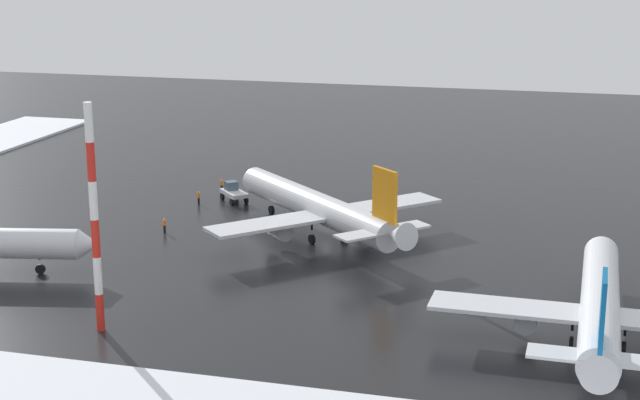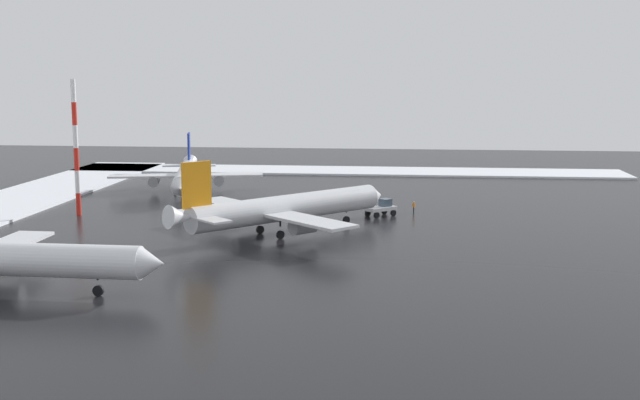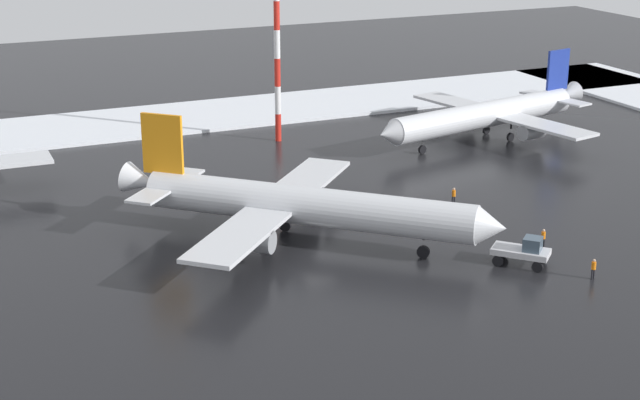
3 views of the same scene
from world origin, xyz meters
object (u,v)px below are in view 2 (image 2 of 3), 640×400
at_px(airplane_parked_starboard, 186,175).
at_px(ground_crew_mid_apron, 366,205).
at_px(ground_crew_near_tug, 280,205).
at_px(airplane_distant_tail, 283,208).
at_px(ground_crew_by_nose_gear, 414,206).
at_px(pushback_tug, 382,207).
at_px(antenna_mast, 76,148).

relative_size(airplane_parked_starboard, ground_crew_mid_apron, 18.80).
bearing_deg(ground_crew_near_tug, airplane_distant_tail, -57.71).
xyz_separation_m(ground_crew_mid_apron, ground_crew_by_nose_gear, (0.45, 7.18, 0.00)).
xyz_separation_m(airplane_parked_starboard, ground_crew_by_nose_gear, (15.68, 39.12, -2.21)).
distance_m(airplane_distant_tail, pushback_tug, 19.35).
xyz_separation_m(airplane_distant_tail, ground_crew_mid_apron, (-18.54, 9.81, -2.45)).
distance_m(airplane_parked_starboard, ground_crew_by_nose_gear, 42.20).
bearing_deg(airplane_parked_starboard, airplane_distant_tail, 21.10).
xyz_separation_m(airplane_parked_starboard, ground_crew_mid_apron, (15.22, 31.94, -2.21)).
bearing_deg(antenna_mast, ground_crew_mid_apron, 100.49).
distance_m(airplane_distant_tail, airplane_parked_starboard, 40.37).
distance_m(ground_crew_by_nose_gear, antenna_mast, 50.25).
distance_m(ground_crew_near_tug, antenna_mast, 30.89).
bearing_deg(pushback_tug, ground_crew_mid_apron, 81.00).
bearing_deg(airplane_parked_starboard, antenna_mast, -35.25).
bearing_deg(pushback_tug, ground_crew_near_tug, 126.99).
bearing_deg(ground_crew_mid_apron, ground_crew_near_tug, 33.48).
xyz_separation_m(airplane_distant_tail, pushback_tug, (-14.75, 12.34, -2.14)).
distance_m(ground_crew_mid_apron, antenna_mast, 43.37).
xyz_separation_m(airplane_distant_tail, ground_crew_near_tug, (-17.55, -3.13, -2.45)).
bearing_deg(ground_crew_mid_apron, airplane_parked_starboard, 3.64).
relative_size(ground_crew_by_nose_gear, ground_crew_near_tug, 1.00).
height_order(airplane_distant_tail, antenna_mast, antenna_mast).
bearing_deg(ground_crew_near_tug, airplane_parked_starboard, 161.71).
bearing_deg(antenna_mast, ground_crew_by_nose_gear, 98.46).
height_order(pushback_tug, antenna_mast, antenna_mast).
height_order(airplane_distant_tail, airplane_parked_starboard, airplane_distant_tail).
relative_size(airplane_distant_tail, ground_crew_by_nose_gear, 16.25).
bearing_deg(antenna_mast, pushback_tug, 95.09).
xyz_separation_m(ground_crew_mid_apron, antenna_mast, (7.73, -41.73, 8.93)).
bearing_deg(airplane_parked_starboard, ground_crew_near_tug, 37.38).
bearing_deg(airplane_distant_tail, ground_crew_near_tug, 53.52).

